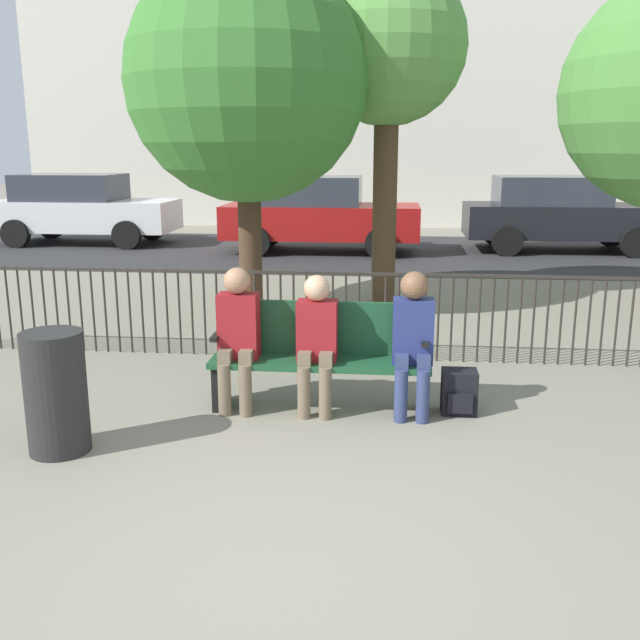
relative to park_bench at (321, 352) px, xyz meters
The scene contains 14 objects.
ground_plane 2.52m from the park_bench, 90.00° to the right, with size 80.00×80.00×0.00m, color gray.
park_bench is the anchor object (origin of this frame).
seated_person_0 0.74m from the park_bench, 169.66° to the right, with size 0.34×0.39×1.24m.
seated_person_1 0.22m from the park_bench, 100.16° to the right, with size 0.34×0.39×1.19m.
seated_person_2 0.82m from the park_bench, ahead, with size 0.34×0.39×1.23m.
backpack 1.23m from the park_bench, ahead, with size 0.30×0.27×0.38m.
fence_railing 1.48m from the park_bench, 90.63° to the left, with size 9.01×0.03×0.95m.
tree_1 5.42m from the park_bench, 83.88° to the left, with size 2.18×2.18×4.68m.
tree_2 4.53m from the park_bench, 110.37° to the left, with size 3.12×3.12×4.62m.
street_surface 9.54m from the park_bench, 90.00° to the left, with size 24.00×6.00×0.01m.
parked_car_0 12.31m from the park_bench, 122.91° to the left, with size 4.20×1.94×1.62m.
parked_car_1 10.98m from the park_bench, 67.40° to the left, with size 4.20×1.94×1.62m.
parked_car_2 9.56m from the park_bench, 96.13° to the left, with size 4.20×1.94×1.62m.
trash_bin 2.18m from the park_bench, 148.34° to the right, with size 0.45×0.45×0.92m.
Camera 1 is at (0.58, -3.44, 2.22)m, focal length 40.00 mm.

